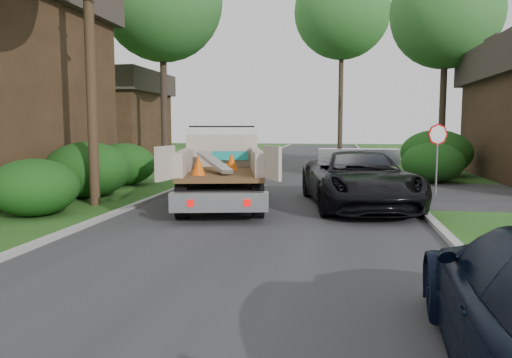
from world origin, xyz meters
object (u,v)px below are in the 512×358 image
Objects in this scene: flatbed_truck at (222,160)px; black_pickup at (358,179)px; tree_right_far at (446,13)px; house_left_far at (103,116)px; utility_pole at (90,31)px; tree_center_far at (342,11)px; stop_sign at (437,144)px; tree_left_far at (162,1)px.

flatbed_truck reaches higher than black_pickup.
house_left_far is at bearing 174.56° from tree_right_far.
house_left_far is at bearing 124.61° from black_pickup.
utility_pole reaches higher than black_pickup.
house_left_far reaches higher than black_pickup.
tree_center_far is (15.50, 8.00, 7.93)m from house_left_far.
flatbed_truck is at bearing -99.26° from tree_center_far.
tree_right_far is at bearing -61.19° from tree_center_far.
flatbed_truck is (-9.35, -13.63, -7.17)m from tree_right_far.
flatbed_truck is 4.31m from black_pickup.
house_left_far is at bearing 115.23° from utility_pole.
house_left_far is (-18.70, 13.00, 1.27)m from stop_sign.
house_left_far reaches higher than stop_sign.
utility_pole is 12.77m from tree_left_far.
stop_sign is 4.33m from black_pickup.
tree_center_far is at bearing 53.84° from tree_left_far.
stop_sign is at bearing 20.62° from utility_pole.
tree_right_far is at bearing -5.44° from house_left_far.
utility_pole reaches higher than flatbed_truck.
black_pickup is (-5.10, -14.16, -7.64)m from tree_right_far.
tree_left_far is at bearing -168.69° from tree_right_far.
tree_center_far reaches higher than house_left_far.
tree_right_far is (2.30, 11.00, 6.70)m from stop_sign.
utility_pole is at bearing -80.46° from tree_left_far.
utility_pole is 1.32× the size of house_left_far.
flatbed_truck is at bearing -62.01° from tree_left_far.
stop_sign is 7.54m from flatbed_truck.
stop_sign is at bearing -101.81° from tree_right_far.
tree_right_far is 16.88m from black_pickup.
utility_pole is at bearing -159.38° from stop_sign.
utility_pole is at bearing -64.77° from house_left_far.
stop_sign is 23.15m from tree_center_far.
black_pickup is at bearing -19.18° from flatbed_truck.
tree_right_far reaches higher than black_pickup.
tree_center_far reaches higher than flatbed_truck.
tree_left_far is 16.22m from tree_center_far.
tree_right_far is 0.79× the size of tree_center_far.
tree_right_far is 11.68m from tree_center_far.
tree_left_far reaches higher than house_left_far.
tree_right_far reaches higher than stop_sign.
tree_right_far is (15.00, 3.00, -0.50)m from tree_left_far.
tree_right_far is 18.02m from flatbed_truck.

